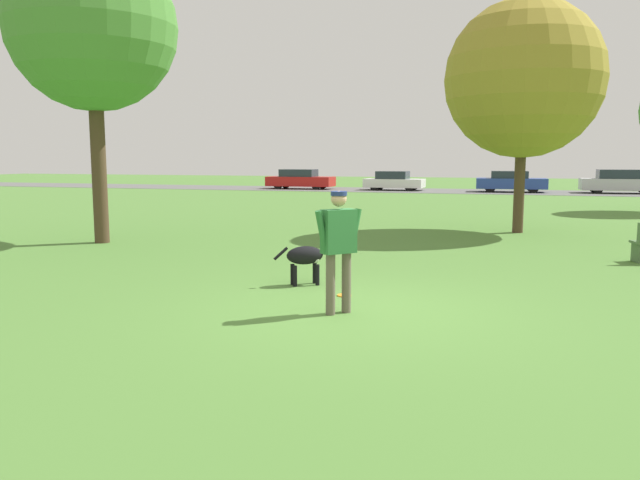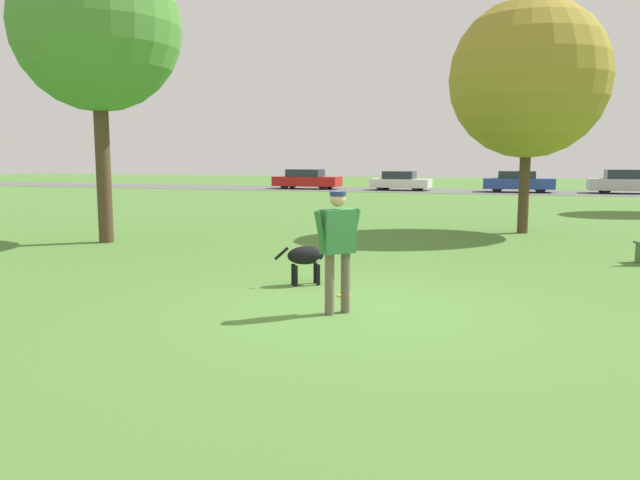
# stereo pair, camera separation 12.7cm
# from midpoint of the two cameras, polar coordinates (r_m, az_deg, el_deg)

# --- Properties ---
(ground_plane) EXTENTS (120.00, 120.00, 0.00)m
(ground_plane) POSITION_cam_midpoint_polar(r_m,az_deg,el_deg) (8.88, 3.08, -6.47)
(ground_plane) COLOR #4C7A33
(far_road_strip) EXTENTS (120.00, 6.00, 0.01)m
(far_road_strip) POSITION_cam_midpoint_polar(r_m,az_deg,el_deg) (40.82, 14.04, 4.33)
(far_road_strip) COLOR #5B5B59
(far_road_strip) RESTS_ON ground_plane
(person) EXTENTS (0.57, 0.60, 1.70)m
(person) POSITION_cam_midpoint_polar(r_m,az_deg,el_deg) (8.53, 1.29, -0.09)
(person) COLOR #665B4C
(person) RESTS_ON ground_plane
(dog) EXTENTS (0.90, 0.65, 0.68)m
(dog) POSITION_cam_midpoint_polar(r_m,az_deg,el_deg) (10.55, -1.56, -1.54)
(dog) COLOR black
(dog) RESTS_ON ground_plane
(frisbee) EXTENTS (0.22, 0.22, 0.02)m
(frisbee) POSITION_cam_midpoint_polar(r_m,az_deg,el_deg) (9.79, 1.86, -5.08)
(frisbee) COLOR orange
(frisbee) RESTS_ON ground_plane
(tree_mid_center) EXTENTS (4.40, 4.40, 6.53)m
(tree_mid_center) POSITION_cam_midpoint_polar(r_m,az_deg,el_deg) (18.84, 17.95, 13.83)
(tree_mid_center) COLOR #4C3826
(tree_mid_center) RESTS_ON ground_plane
(tree_near_left) EXTENTS (4.09, 4.09, 7.36)m
(tree_near_left) POSITION_cam_midpoint_polar(r_m,az_deg,el_deg) (16.97, -20.30, 17.77)
(tree_near_left) COLOR #4C3826
(tree_near_left) RESTS_ON ground_plane
(parked_car_red) EXTENTS (4.59, 1.81, 1.34)m
(parked_car_red) POSITION_cam_midpoint_polar(r_m,az_deg,el_deg) (42.89, -1.92, 5.56)
(parked_car_red) COLOR red
(parked_car_red) RESTS_ON ground_plane
(parked_car_white) EXTENTS (3.90, 1.96, 1.25)m
(parked_car_white) POSITION_cam_midpoint_polar(r_m,az_deg,el_deg) (41.39, 6.69, 5.38)
(parked_car_white) COLOR white
(parked_car_white) RESTS_ON ground_plane
(parked_car_blue) EXTENTS (4.27, 1.95, 1.31)m
(parked_car_blue) POSITION_cam_midpoint_polar(r_m,az_deg,el_deg) (40.62, 16.96, 5.13)
(parked_car_blue) COLOR #284293
(parked_car_blue) RESTS_ON ground_plane
(parked_car_silver) EXTENTS (4.59, 1.84, 1.43)m
(parked_car_silver) POSITION_cam_midpoint_polar(r_m,az_deg,el_deg) (41.54, 25.69, 4.81)
(parked_car_silver) COLOR #B7B7BC
(parked_car_silver) RESTS_ON ground_plane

